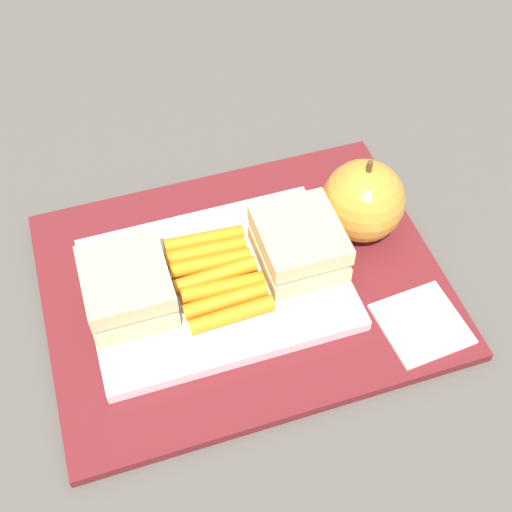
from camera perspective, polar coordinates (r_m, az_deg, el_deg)
The scene contains 8 objects.
ground_plane at distance 0.64m, azimuth -1.07°, elevation -2.59°, with size 2.40×2.40×0.00m, color #56514C.
lunchbag_mat at distance 0.63m, azimuth -1.07°, elevation -2.33°, with size 0.36×0.28×0.01m, color maroon.
food_tray at distance 0.62m, azimuth -3.29°, elevation -2.31°, with size 0.23×0.17×0.01m, color white.
sandwich_half_left at distance 0.59m, azimuth -10.66°, elevation -2.57°, with size 0.07×0.08×0.04m.
sandwich_half_right at distance 0.61m, azimuth 3.60°, elevation 1.03°, with size 0.07×0.08×0.04m.
carrot_sticks_bundle at distance 0.61m, azimuth -3.33°, elevation -1.61°, with size 0.08×0.10×0.02m.
apple at distance 0.65m, azimuth 8.92°, elevation 4.55°, with size 0.08×0.08×0.09m.
paper_napkin at distance 0.62m, azimuth 13.62°, elevation -5.51°, with size 0.07×0.07×0.00m, color white.
Camera 1 is at (-0.10, -0.36, 0.52)m, focal length 48.07 mm.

